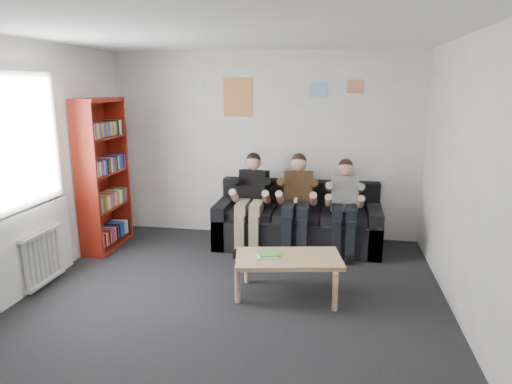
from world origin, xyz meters
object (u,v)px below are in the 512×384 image
(coffee_table, at_px, (288,261))
(person_right, at_px, (344,207))
(bookshelf, at_px, (104,175))
(person_left, at_px, (251,201))
(sofa, at_px, (298,223))
(person_middle, at_px, (297,203))

(coffee_table, bearing_deg, person_right, 67.57)
(bookshelf, height_order, person_left, bookshelf)
(bookshelf, xyz_separation_m, person_left, (1.98, 0.33, -0.37))
(sofa, distance_m, coffee_table, 1.63)
(person_left, bearing_deg, person_middle, 7.10)
(bookshelf, xyz_separation_m, person_middle, (2.61, 0.33, -0.37))
(sofa, bearing_deg, person_middle, -90.00)
(bookshelf, height_order, person_right, bookshelf)
(sofa, xyz_separation_m, coffee_table, (0.04, -1.63, 0.08))
(coffee_table, relative_size, person_middle, 0.85)
(sofa, relative_size, person_right, 1.79)
(coffee_table, bearing_deg, person_middle, 91.60)
(sofa, bearing_deg, person_right, -17.51)
(sofa, relative_size, bookshelf, 1.10)
(person_middle, distance_m, person_right, 0.63)
(coffee_table, relative_size, person_right, 0.88)
(coffee_table, height_order, person_left, person_left)
(coffee_table, xyz_separation_m, person_left, (-0.67, 1.43, 0.27))
(coffee_table, xyz_separation_m, person_right, (0.59, 1.43, 0.25))
(sofa, height_order, coffee_table, sofa)
(sofa, height_order, bookshelf, bookshelf)
(bookshelf, bearing_deg, person_middle, 5.27)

